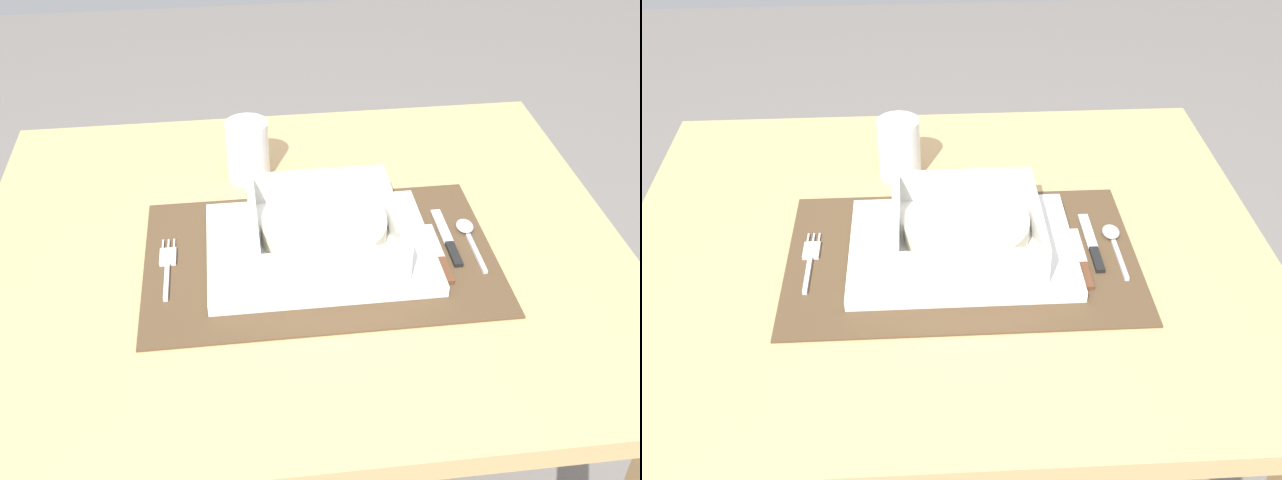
% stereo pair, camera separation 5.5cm
% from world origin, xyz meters
% --- Properties ---
extents(dining_table, '(0.90, 0.77, 0.73)m').
position_xyz_m(dining_table, '(0.00, 0.00, 0.62)').
color(dining_table, tan).
rests_on(dining_table, ground).
extents(placemat, '(0.47, 0.31, 0.00)m').
position_xyz_m(placemat, '(0.02, -0.04, 0.73)').
color(placemat, '#4C3823').
rests_on(placemat, dining_table).
extents(serving_plate, '(0.30, 0.23, 0.02)m').
position_xyz_m(serving_plate, '(0.02, -0.03, 0.74)').
color(serving_plate, white).
rests_on(serving_plate, placemat).
extents(porridge_bowl, '(0.20, 0.20, 0.06)m').
position_xyz_m(porridge_bowl, '(0.03, -0.03, 0.77)').
color(porridge_bowl, white).
rests_on(porridge_bowl, serving_plate).
extents(fork, '(0.02, 0.13, 0.00)m').
position_xyz_m(fork, '(-0.18, -0.03, 0.73)').
color(fork, silver).
rests_on(fork, placemat).
extents(spoon, '(0.02, 0.12, 0.01)m').
position_xyz_m(spoon, '(0.23, -0.01, 0.73)').
color(spoon, silver).
rests_on(spoon, placemat).
extents(butter_knife, '(0.01, 0.13, 0.01)m').
position_xyz_m(butter_knife, '(0.20, -0.03, 0.73)').
color(butter_knife, black).
rests_on(butter_knife, placemat).
extents(bread_knife, '(0.01, 0.13, 0.01)m').
position_xyz_m(bread_knife, '(0.18, -0.06, 0.73)').
color(bread_knife, '#59331E').
rests_on(bread_knife, placemat).
extents(drinking_glass, '(0.07, 0.07, 0.10)m').
position_xyz_m(drinking_glass, '(-0.06, 0.18, 0.77)').
color(drinking_glass, white).
rests_on(drinking_glass, dining_table).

